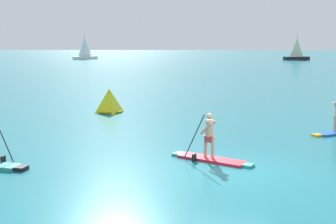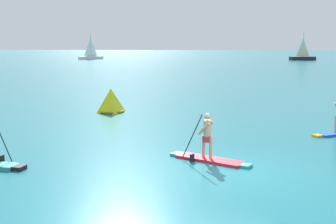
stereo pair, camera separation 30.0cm
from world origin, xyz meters
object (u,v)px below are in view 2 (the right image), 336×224
sailboat_left_horizon (91,56)px  race_marker_buoy (111,102)px  paddleboarder_mid_center (208,150)px  sailboat_right_horizon (303,57)px

sailboat_left_horizon → race_marker_buoy: bearing=63.0°
paddleboarder_mid_center → race_marker_buoy: 11.66m
paddleboarder_mid_center → sailboat_right_horizon: sailboat_right_horizon is taller
paddleboarder_mid_center → race_marker_buoy: (-5.55, 10.25, 0.26)m
sailboat_right_horizon → paddleboarder_mid_center: bearing=59.2°
paddleboarder_mid_center → sailboat_right_horizon: 91.48m
race_marker_buoy → sailboat_left_horizon: size_ratio=0.28×
race_marker_buoy → sailboat_right_horizon: (28.71, 78.25, 0.04)m
sailboat_left_horizon → sailboat_right_horizon: sailboat_right_horizon is taller
race_marker_buoy → sailboat_left_horizon: bearing=105.2°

